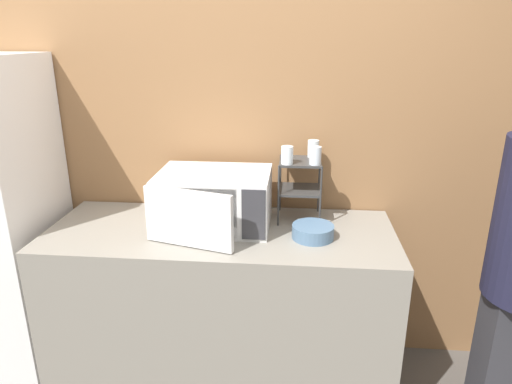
% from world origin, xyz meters
% --- Properties ---
extents(wall_back, '(8.00, 0.06, 2.60)m').
position_xyz_m(wall_back, '(0.00, 0.74, 1.30)').
color(wall_back, olive).
rests_on(wall_back, ground_plane).
extents(counter, '(1.78, 0.70, 0.92)m').
position_xyz_m(counter, '(0.00, 0.35, 0.46)').
color(counter, gray).
rests_on(counter, ground_plane).
extents(microwave, '(0.58, 0.55, 0.29)m').
position_xyz_m(microwave, '(-0.04, 0.40, 1.06)').
color(microwave, silver).
rests_on(microwave, counter).
extents(dish_rack, '(0.22, 0.23, 0.33)m').
position_xyz_m(dish_rack, '(0.40, 0.55, 1.15)').
color(dish_rack, '#333333').
rests_on(dish_rack, counter).
extents(glass_front_left, '(0.06, 0.06, 0.09)m').
position_xyz_m(glass_front_left, '(0.33, 0.47, 1.29)').
color(glass_front_left, silver).
rests_on(glass_front_left, dish_rack).
extents(glass_back_right, '(0.06, 0.06, 0.09)m').
position_xyz_m(glass_back_right, '(0.47, 0.62, 1.29)').
color(glass_back_right, silver).
rests_on(glass_back_right, dish_rack).
extents(glass_front_right, '(0.06, 0.06, 0.09)m').
position_xyz_m(glass_front_right, '(0.47, 0.48, 1.29)').
color(glass_front_right, silver).
rests_on(glass_front_right, dish_rack).
extents(bowl, '(0.21, 0.21, 0.07)m').
position_xyz_m(bowl, '(0.47, 0.30, 0.95)').
color(bowl, slate).
rests_on(bowl, counter).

